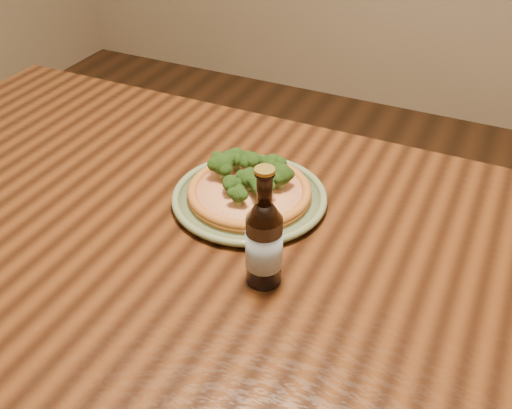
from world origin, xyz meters
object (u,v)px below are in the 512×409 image
at_px(table, 214,277).
at_px(plate, 249,198).
at_px(beer_bottle, 264,242).
at_px(pizza, 250,188).

distance_m(table, plate, 0.16).
height_order(plate, beer_bottle, beer_bottle).
distance_m(table, beer_bottle, 0.22).
height_order(table, beer_bottle, beer_bottle).
bearing_deg(pizza, plate, -74.78).
distance_m(plate, pizza, 0.02).
xyz_separation_m(pizza, beer_bottle, (0.11, -0.18, 0.05)).
xyz_separation_m(table, beer_bottle, (0.13, -0.06, 0.17)).
xyz_separation_m(table, plate, (0.01, 0.12, 0.10)).
bearing_deg(plate, pizza, 105.22).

